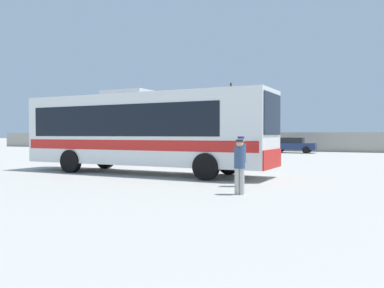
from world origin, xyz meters
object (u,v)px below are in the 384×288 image
object	(u,v)px
parked_car_third_dark_blue	(292,145)
roadside_tree_midleft	(245,111)
parked_car_leftmost_silver	(169,144)
passenger_waiting_on_apron	(240,163)
coach_bus_white_red	(142,129)
attendant_by_bus_door	(241,158)
vendor_umbrella_secondary_red	(81,134)
utility_pole_near	(231,115)
roadside_tree_left	(199,108)
parked_car_second_maroon	(227,144)

from	to	relation	value
parked_car_third_dark_blue	roadside_tree_midleft	bearing A→B (deg)	132.83
parked_car_leftmost_silver	passenger_waiting_on_apron	bearing A→B (deg)	-58.67
passenger_waiting_on_apron	parked_car_third_dark_blue	xyz separation A→B (m)	(-3.24, 27.07, -0.14)
coach_bus_white_red	passenger_waiting_on_apron	distance (m)	7.35
attendant_by_bus_door	vendor_umbrella_secondary_red	distance (m)	15.53
vendor_umbrella_secondary_red	roadside_tree_midleft	xyz separation A→B (m)	(3.72, 24.86, 2.75)
utility_pole_near	roadside_tree_midleft	bearing A→B (deg)	44.69
coach_bus_white_red	parked_car_third_dark_blue	size ratio (longest dim) A/B	2.76
vendor_umbrella_secondary_red	roadside_tree_midleft	world-z (taller)	roadside_tree_midleft
parked_car_leftmost_silver	roadside_tree_left	xyz separation A→B (m)	(-0.63, 9.78, 4.47)
parked_car_leftmost_silver	roadside_tree_midleft	world-z (taller)	roadside_tree_midleft
coach_bus_white_red	passenger_waiting_on_apron	xyz separation A→B (m)	(5.90, -4.25, -1.08)
coach_bus_white_red	roadside_tree_midleft	distance (m)	30.64
vendor_umbrella_secondary_red	parked_car_second_maroon	size ratio (longest dim) A/B	0.62
vendor_umbrella_secondary_red	parked_car_third_dark_blue	size ratio (longest dim) A/B	0.61
vendor_umbrella_secondary_red	parked_car_third_dark_blue	distance (m)	20.43
coach_bus_white_red	attendant_by_bus_door	world-z (taller)	coach_bus_white_red
attendant_by_bus_door	parked_car_third_dark_blue	xyz separation A→B (m)	(-2.74, 25.33, -0.18)
passenger_waiting_on_apron	vendor_umbrella_secondary_red	distance (m)	16.89
attendant_by_bus_door	parked_car_leftmost_silver	bearing A→B (deg)	122.26
passenger_waiting_on_apron	roadside_tree_midleft	size ratio (longest dim) A/B	0.26
parked_car_third_dark_blue	utility_pole_near	world-z (taller)	utility_pole_near
attendant_by_bus_door	roadside_tree_left	bearing A→B (deg)	115.26
passenger_waiting_on_apron	parked_car_second_maroon	world-z (taller)	passenger_waiting_on_apron
parked_car_third_dark_blue	parked_car_leftmost_silver	bearing A→B (deg)	-178.73
parked_car_second_maroon	utility_pole_near	bearing A→B (deg)	105.56
coach_bus_white_red	attendant_by_bus_door	bearing A→B (deg)	-24.99
passenger_waiting_on_apron	parked_car_third_dark_blue	size ratio (longest dim) A/B	0.38
parked_car_leftmost_silver	utility_pole_near	bearing A→B (deg)	52.91
utility_pole_near	roadside_tree_midleft	distance (m)	1.92
passenger_waiting_on_apron	parked_car_leftmost_silver	bearing A→B (deg)	121.33
coach_bus_white_red	roadside_tree_midleft	world-z (taller)	roadside_tree_midleft
vendor_umbrella_secondary_red	roadside_tree_midleft	size ratio (longest dim) A/B	0.42
roadside_tree_midleft	coach_bus_white_red	bearing A→B (deg)	-82.03
parked_car_second_maroon	roadside_tree_midleft	size ratio (longest dim) A/B	0.68
parked_car_leftmost_silver	roadside_tree_left	bearing A→B (deg)	93.68
attendant_by_bus_door	parked_car_leftmost_silver	xyz separation A→B (m)	(-15.81, 25.04, -0.20)
attendant_by_bus_door	parked_car_second_maroon	xyz separation A→B (m)	(-9.24, 25.26, -0.19)
parked_car_second_maroon	utility_pole_near	xyz separation A→B (m)	(-1.72, 6.18, 3.32)
passenger_waiting_on_apron	utility_pole_near	size ratio (longest dim) A/B	0.20
parked_car_leftmost_silver	utility_pole_near	distance (m)	8.69
vendor_umbrella_secondary_red	utility_pole_near	world-z (taller)	utility_pole_near
attendant_by_bus_door	vendor_umbrella_secondary_red	world-z (taller)	vendor_umbrella_secondary_red
roadside_tree_left	parked_car_third_dark_blue	bearing A→B (deg)	-34.74
parked_car_leftmost_silver	parked_car_second_maroon	xyz separation A→B (m)	(6.56, 0.22, 0.00)
passenger_waiting_on_apron	coach_bus_white_red	bearing A→B (deg)	144.19
coach_bus_white_red	roadside_tree_midleft	size ratio (longest dim) A/B	1.91
attendant_by_bus_door	passenger_waiting_on_apron	size ratio (longest dim) A/B	1.05
passenger_waiting_on_apron	roadside_tree_left	distance (m)	40.53
vendor_umbrella_secondary_red	passenger_waiting_on_apron	bearing A→B (deg)	-34.84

